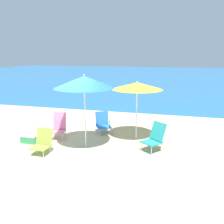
{
  "coord_description": "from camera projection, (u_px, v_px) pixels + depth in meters",
  "views": [
    {
      "loc": [
        3.62,
        -6.76,
        2.81
      ],
      "look_at": [
        1.62,
        0.56,
        1.0
      ],
      "focal_mm": 40.0,
      "sensor_mm": 36.0,
      "label": 1
    }
  ],
  "objects": [
    {
      "name": "beach_chair_lime",
      "position": [
        42.0,
        142.0,
        7.11
      ],
      "size": [
        0.5,
        0.56,
        0.7
      ],
      "rotation": [
        0.0,
        0.0,
        -0.03
      ],
      "color": "silver",
      "rests_on": "ground"
    },
    {
      "name": "sea_water",
      "position": [
        151.0,
        76.0,
        31.11
      ],
      "size": [
        60.0,
        40.0,
        0.01
      ],
      "color": "#23669E",
      "rests_on": "ground"
    },
    {
      "name": "cooler_box",
      "position": [
        29.0,
        139.0,
        7.95
      ],
      "size": [
        0.53,
        0.27,
        0.28
      ],
      "color": "#338C59",
      "rests_on": "ground"
    },
    {
      "name": "beach_umbrella_blue",
      "position": [
        84.0,
        82.0,
        7.22
      ],
      "size": [
        1.78,
        1.78,
        2.2
      ],
      "color": "white",
      "rests_on": "ground"
    },
    {
      "name": "water_bottle",
      "position": [
        110.0,
        122.0,
        9.9
      ],
      "size": [
        0.06,
        0.06,
        0.29
      ],
      "color": "#4CB266",
      "rests_on": "ground"
    },
    {
      "name": "ground_plane",
      "position": [
        58.0,
        143.0,
        7.92
      ],
      "size": [
        60.0,
        60.0,
        0.0
      ],
      "primitive_type": "plane",
      "color": "#C6B284"
    },
    {
      "name": "beach_umbrella_yellow",
      "position": [
        137.0,
        86.0,
        7.99
      ],
      "size": [
        1.63,
        1.63,
        1.93
      ],
      "color": "white",
      "rests_on": "ground"
    },
    {
      "name": "beach_chair_pink",
      "position": [
        59.0,
        125.0,
        8.35
      ],
      "size": [
        0.52,
        0.55,
        0.86
      ],
      "rotation": [
        0.0,
        0.0,
        0.19
      ],
      "color": "silver",
      "rests_on": "ground"
    },
    {
      "name": "beach_chair_teal",
      "position": [
        155.0,
        137.0,
        7.28
      ],
      "size": [
        0.75,
        0.77,
        0.83
      ],
      "rotation": [
        0.0,
        0.0,
        -0.67
      ],
      "color": "silver",
      "rests_on": "ground"
    },
    {
      "name": "beach_chair_blue",
      "position": [
        103.0,
        123.0,
        8.91
      ],
      "size": [
        0.68,
        0.71,
        0.75
      ],
      "rotation": [
        0.0,
        0.0,
        0.55
      ],
      "color": "silver",
      "rests_on": "ground"
    }
  ]
}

